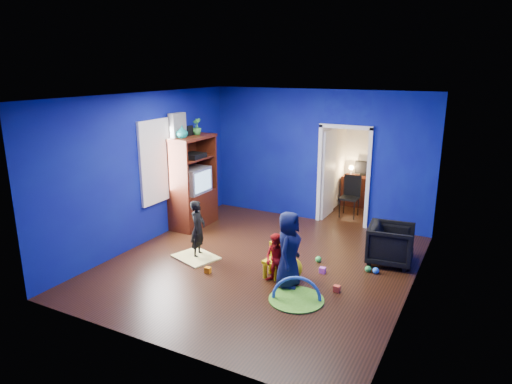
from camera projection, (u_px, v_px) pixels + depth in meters
The scene contains 34 objects.
floor at pixel (261, 264), 8.02m from camera, with size 5.00×5.50×0.01m, color black.
ceiling at pixel (261, 96), 7.24m from camera, with size 5.00×5.50×0.01m, color white.
wall_back at pixel (318, 157), 9.98m from camera, with size 5.00×0.02×2.90m, color #0A0B76.
wall_front at pixel (153, 237), 5.28m from camera, with size 5.00×0.02×2.90m, color #0A0B76.
wall_left at pixel (145, 169), 8.75m from camera, with size 0.02×5.50×2.90m, color #0A0B76.
wall_right at pixel (416, 205), 6.51m from camera, with size 0.02×5.50×2.90m, color #0A0B76.
alcove at pixel (355, 161), 10.51m from camera, with size 1.00×1.75×2.50m, color silver, non-canonical shape.
armchair at pixel (391, 244), 7.98m from camera, with size 0.75×0.78×0.71m, color black.
child_black at pixel (198, 229), 8.22m from camera, with size 0.38×0.25×1.05m, color black.
child_navy at pixel (289, 250), 7.07m from camera, with size 0.60×0.39×1.23m, color #0F1139.
toddler_red at pixel (276, 259), 7.19m from camera, with size 0.41×0.32×0.84m, color red.
vase at pixel (182, 132), 9.18m from camera, with size 0.24×0.24×0.25m, color #0D5C6B.
potted_plant at pixel (197, 127), 9.61m from camera, with size 0.19×0.19×0.35m, color #2E7F2E.
tv_armoire at pixel (193, 182), 9.73m from camera, with size 0.58×1.14×1.96m, color #371409.
crt_tv at pixel (194, 180), 9.70m from camera, with size 0.46×0.70×0.54m, color silver.
yellow_blanket at pixel (196, 257), 8.28m from camera, with size 0.75×0.60×0.03m, color #F2E07A.
hopper_ball at pixel (291, 268), 7.43m from camera, with size 0.36×0.36×0.36m, color yellow.
kid_chair at pixel (273, 263), 7.47m from camera, with size 0.28×0.28×0.50m, color yellow.
play_mat at pixel (296, 299), 6.78m from camera, with size 0.83×0.83×0.02m, color #50A826.
toy_arch at pixel (296, 299), 6.78m from camera, with size 0.74×0.74×0.05m, color #3F8CD8.
window_left at pixel (157, 161), 9.01m from camera, with size 0.03×0.95×1.55m, color white.
curtain at pixel (179, 171), 9.51m from camera, with size 0.14×0.42×2.40m, color slate.
doorway at pixel (344, 177), 9.81m from camera, with size 1.16×0.10×2.10m, color white.
study_desk at pixel (361, 191), 11.28m from camera, with size 0.88×0.44×0.75m, color #3D140A.
desk_monitor at pixel (363, 167), 11.23m from camera, with size 0.40×0.05×0.32m, color black.
desk_lamp at pixel (351, 168), 11.31m from camera, with size 0.14×0.14×0.14m, color #FFD88C.
folding_chair at pixel (349, 197), 10.44m from camera, with size 0.40×0.40×0.92m, color black.
book_shelf at pixel (366, 124), 10.94m from camera, with size 0.88×0.24×0.04m, color white.
toy_0 at pixel (337, 289), 7.03m from camera, with size 0.10×0.08×0.10m, color #F74829.
toy_1 at pixel (376, 270), 7.64m from camera, with size 0.11×0.11×0.11m, color blue.
toy_2 at pixel (208, 270), 7.67m from camera, with size 0.10×0.08×0.10m, color orange.
toy_3 at pixel (318, 259), 8.09m from camera, with size 0.11×0.11×0.11m, color green.
toy_4 at pixel (322, 270), 7.66m from camera, with size 0.10×0.08×0.10m, color #D34FD1.
toy_5 at pixel (368, 269), 7.70m from camera, with size 0.11×0.11×0.11m, color green.
Camera 1 is at (3.36, -6.58, 3.36)m, focal length 32.00 mm.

